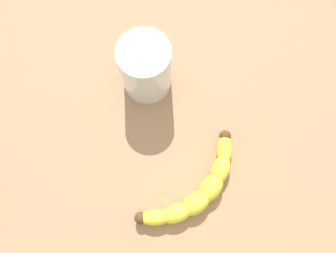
% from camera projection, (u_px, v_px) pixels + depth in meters
% --- Properties ---
extents(wooden_tabletop, '(1.20, 1.20, 0.03)m').
position_uv_depth(wooden_tabletop, '(130.00, 158.00, 0.64)').
color(wooden_tabletop, '#A17C59').
rests_on(wooden_tabletop, ground).
extents(banana, '(0.21, 0.12, 0.04)m').
position_uv_depth(banana, '(198.00, 190.00, 0.59)').
color(banana, yellow).
rests_on(banana, wooden_tabletop).
extents(smoothie_glass, '(0.09, 0.09, 0.12)m').
position_uv_depth(smoothie_glass, '(146.00, 69.00, 0.61)').
color(smoothie_glass, silver).
rests_on(smoothie_glass, wooden_tabletop).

